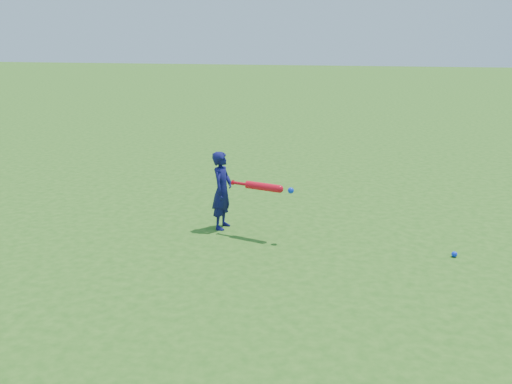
% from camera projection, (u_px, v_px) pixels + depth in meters
% --- Properties ---
extents(ground, '(80.00, 80.00, 0.00)m').
position_uv_depth(ground, '(255.00, 218.00, 7.91)').
color(ground, '#275E16').
rests_on(ground, ground).
extents(child, '(0.28, 0.40, 1.02)m').
position_uv_depth(child, '(222.00, 190.00, 7.39)').
color(child, '#10104C').
rests_on(child, ground).
extents(ground_ball_blue, '(0.07, 0.07, 0.07)m').
position_uv_depth(ground_ball_blue, '(454.00, 254.00, 6.53)').
color(ground_ball_blue, '#0D2DE9').
rests_on(ground_ball_blue, ground).
extents(bat_swing, '(0.83, 0.30, 0.10)m').
position_uv_depth(bat_swing, '(266.00, 187.00, 7.00)').
color(bat_swing, red).
rests_on(bat_swing, ground).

